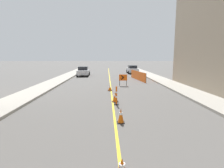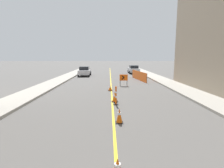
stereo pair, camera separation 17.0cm
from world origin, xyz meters
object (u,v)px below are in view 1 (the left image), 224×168
traffic_cone_fourth (121,116)px  arrow_barricade_primary (123,78)px  traffic_cone_fifth (115,97)px  delineator_post_rear (116,97)px  parked_car_curb_near (83,71)px  traffic_cone_farthest (110,88)px  parked_car_curb_mid (132,69)px  traffic_cone_third (122,168)px

traffic_cone_fourth → arrow_barricade_primary: arrow_barricade_primary is taller
traffic_cone_fifth → delineator_post_rear: bearing=-86.9°
traffic_cone_fifth → arrow_barricade_primary: arrow_barricade_primary is taller
arrow_barricade_primary → parked_car_curb_near: 12.07m
traffic_cone_fifth → traffic_cone_farthest: traffic_cone_fifth is taller
delineator_post_rear → parked_car_curb_mid: size_ratio=0.29×
traffic_cone_third → parked_car_curb_near: (-4.42, 25.57, 0.54)m
parked_car_curb_mid → traffic_cone_farthest: bearing=-106.2°
traffic_cone_fourth → parked_car_curb_near: bearing=102.2°
traffic_cone_fifth → parked_car_curb_mid: bearing=78.7°
traffic_cone_third → parked_car_curb_mid: parked_car_curb_mid is taller
traffic_cone_fourth → parked_car_curb_near: (-4.70, 21.68, 0.44)m
traffic_cone_third → traffic_cone_fourth: size_ratio=0.73×
traffic_cone_fourth → parked_car_curb_near: parked_car_curb_near is taller
arrow_barricade_primary → parked_car_curb_mid: 15.21m
traffic_cone_farthest → parked_car_curb_mid: parked_car_curb_mid is taller
traffic_cone_fourth → delineator_post_rear: bearing=90.8°
parked_car_curb_near → traffic_cone_fourth: bearing=-79.9°
traffic_cone_fourth → parked_car_curb_near: 22.19m
traffic_cone_fourth → parked_car_curb_near: size_ratio=0.17×
traffic_cone_fourth → delineator_post_rear: 3.31m
traffic_cone_third → arrow_barricade_primary: (1.39, 14.99, 0.61)m
traffic_cone_third → delineator_post_rear: (0.23, 7.18, 0.29)m
parked_car_curb_near → parked_car_curb_mid: 9.95m
traffic_cone_third → parked_car_curb_mid: 30.22m
traffic_cone_fourth → delineator_post_rear: delineator_post_rear is taller
traffic_cone_fourth → traffic_cone_fifth: size_ratio=1.00×
arrow_barricade_primary → parked_car_curb_mid: parked_car_curb_mid is taller
traffic_cone_third → traffic_cone_fourth: bearing=86.0°
delineator_post_rear → arrow_barricade_primary: bearing=81.6°
delineator_post_rear → arrow_barricade_primary: 7.90m
traffic_cone_farthest → delineator_post_rear: (0.35, -4.96, 0.29)m
traffic_cone_fourth → traffic_cone_farthest: size_ratio=1.37×
parked_car_curb_near → traffic_cone_third: bearing=-82.3°
traffic_cone_fourth → traffic_cone_fifth: bearing=91.2°
parked_car_curb_mid → arrow_barricade_primary: bearing=-103.5°
parked_car_curb_mid → traffic_cone_fourth: bearing=-100.8°
traffic_cone_fifth → parked_car_curb_mid: (4.37, 21.90, 0.44)m
traffic_cone_fourth → traffic_cone_fifth: 4.09m
traffic_cone_fifth → delineator_post_rear: (0.04, -0.79, 0.19)m
traffic_cone_third → parked_car_curb_near: parked_car_curb_near is taller
traffic_cone_third → traffic_cone_fourth: traffic_cone_fourth is taller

